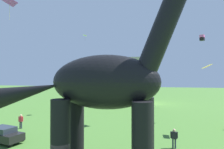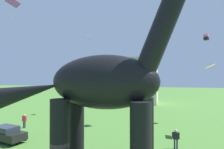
# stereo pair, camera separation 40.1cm
# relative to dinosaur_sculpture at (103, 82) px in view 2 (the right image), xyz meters

# --- Properties ---
(dinosaur_sculpture) EXTENTS (16.25, 3.44, 16.98)m
(dinosaur_sculpture) POSITION_rel_dinosaur_sculpture_xyz_m (0.00, 0.00, 0.00)
(dinosaur_sculpture) COLOR black
(dinosaur_sculpture) RESTS_ON ground_plane
(parked_sedan_left) EXTENTS (4.48, 2.63, 1.55)m
(parked_sedan_left) POSITION_rel_dinosaur_sculpture_xyz_m (-11.51, 4.46, -5.34)
(parked_sedan_left) COLOR black
(parked_sedan_left) RESTS_ON ground_plane
(person_strolling_adult) EXTENTS (0.66, 0.29, 1.76)m
(person_strolling_adult) POSITION_rel_dinosaur_sculpture_xyz_m (4.77, 6.70, -5.07)
(person_strolling_adult) COLOR #2D3347
(person_strolling_adult) RESTS_ON ground_plane
(person_vendor_side) EXTENTS (0.66, 0.29, 1.76)m
(person_vendor_side) POSITION_rel_dinosaur_sculpture_xyz_m (-13.41, 9.51, -5.07)
(person_vendor_side) COLOR #2D3347
(person_vendor_side) RESTS_ON ground_plane
(kite_high_left) EXTENTS (0.87, 0.99, 1.05)m
(kite_high_left) POSITION_rel_dinosaur_sculpture_xyz_m (-9.51, 21.50, 7.84)
(kite_high_left) COLOR white
(kite_far_left) EXTENTS (1.00, 1.41, 0.46)m
(kite_far_left) POSITION_rel_dinosaur_sculpture_xyz_m (8.82, 12.44, 1.53)
(kite_far_left) COLOR yellow
(kite_near_low) EXTENTS (0.82, 0.82, 0.86)m
(kite_near_low) POSITION_rel_dinosaur_sculpture_xyz_m (9.82, 19.86, 6.22)
(kite_near_low) COLOR pink
(kite_far_right) EXTENTS (2.06, 1.93, 2.19)m
(kite_far_right) POSITION_rel_dinosaur_sculpture_xyz_m (-11.56, 5.30, 8.13)
(kite_far_right) COLOR purple
(background_building_block) EXTENTS (17.28, 8.45, 11.16)m
(background_building_block) POSITION_rel_dinosaur_sculpture_xyz_m (-6.36, 37.92, -0.55)
(background_building_block) COLOR beige
(background_building_block) RESTS_ON ground_plane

